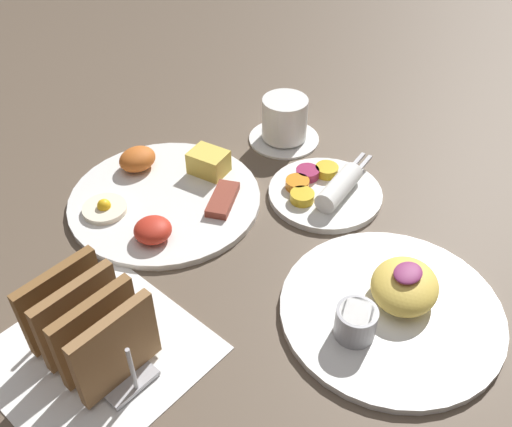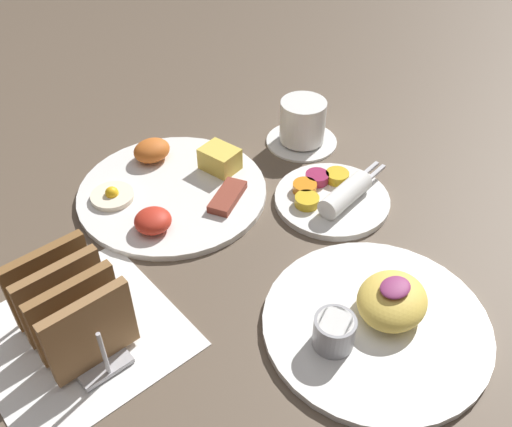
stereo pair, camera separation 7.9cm
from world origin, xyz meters
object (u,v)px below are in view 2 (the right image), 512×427
at_px(plate_foreground, 377,318).
at_px(coffee_cup, 303,124).
at_px(toast_rack, 71,309).
at_px(plate_breakfast, 172,187).
at_px(plate_condiments, 332,196).

height_order(plate_foreground, coffee_cup, coffee_cup).
distance_m(toast_rack, coffee_cup, 0.49).
relative_size(toast_rack, coffee_cup, 1.23).
xyz_separation_m(plate_breakfast, plate_condiments, (0.17, -0.17, 0.00)).
distance_m(plate_breakfast, toast_rack, 0.28).
relative_size(plate_breakfast, toast_rack, 1.92).
relative_size(plate_condiments, coffee_cup, 1.55).
xyz_separation_m(plate_foreground, coffee_cup, (0.21, 0.34, 0.02)).
bearing_deg(toast_rack, plate_breakfast, 32.51).
distance_m(plate_breakfast, coffee_cup, 0.25).
distance_m(plate_condiments, toast_rack, 0.41).
height_order(plate_condiments, plate_foreground, plate_foreground).
xyz_separation_m(toast_rack, coffee_cup, (0.48, 0.12, -0.02)).
bearing_deg(plate_breakfast, plate_condiments, -46.02).
bearing_deg(plate_foreground, coffee_cup, 58.59).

